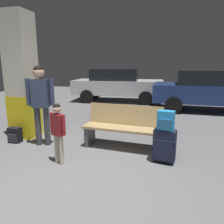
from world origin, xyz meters
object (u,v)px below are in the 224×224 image
object	(u,v)px
backpack_dark_floor	(15,135)
bench	(123,127)
child	(58,127)
suitcase	(164,145)
parked_car_far	(118,84)
backpack_bright	(166,121)
structural_pillar	(22,77)
adult	(40,97)
parked_car_near	(210,90)

from	to	relation	value
backpack_dark_floor	bench	bearing A→B (deg)	6.35
child	bench	bearing A→B (deg)	46.58
child	backpack_dark_floor	world-z (taller)	child
suitcase	parked_car_far	bearing A→B (deg)	109.17
backpack_bright	suitcase	bearing A→B (deg)	92.00
structural_pillar	parked_car_far	distance (m)	5.62
bench	adult	size ratio (longest dim) A/B	0.97
child	backpack_dark_floor	distance (m)	1.71
suitcase	adult	xyz separation A→B (m)	(-2.55, 0.29, 0.73)
bench	backpack_dark_floor	xyz separation A→B (m)	(-2.40, -0.27, -0.28)
backpack_dark_floor	parked_car_far	distance (m)	6.08
structural_pillar	parked_car_near	bearing A→B (deg)	39.83
backpack_bright	parked_car_far	xyz separation A→B (m)	(-2.16, 6.22, 0.03)
bench	parked_car_far	size ratio (longest dim) A/B	0.39
backpack_bright	backpack_dark_floor	world-z (taller)	backpack_bright
backpack_dark_floor	parked_car_near	world-z (taller)	parked_car_near
child	adult	distance (m)	1.13
backpack_bright	bench	bearing A→B (deg)	147.69
suitcase	adult	bearing A→B (deg)	173.57
child	parked_car_near	distance (m)	6.28
bench	parked_car_far	distance (m)	5.84
parked_car_far	parked_car_near	xyz separation A→B (m)	(3.77, -1.40, 0.00)
structural_pillar	backpack_dark_floor	size ratio (longest dim) A/B	8.43
backpack_bright	parked_car_far	distance (m)	6.58
structural_pillar	backpack_bright	distance (m)	3.43
parked_car_far	bench	bearing A→B (deg)	-76.98
backpack_dark_floor	parked_car_near	size ratio (longest dim) A/B	0.08
structural_pillar	suitcase	bearing A→B (deg)	-12.79
parked_car_far	backpack_dark_floor	bearing A→B (deg)	-100.38
structural_pillar	backpack_dark_floor	bearing A→B (deg)	-86.32
backpack_bright	parked_car_near	size ratio (longest dim) A/B	0.08
suitcase	backpack_bright	distance (m)	0.45
backpack_bright	backpack_dark_floor	distance (m)	3.32
adult	backpack_bright	bearing A→B (deg)	-6.44
adult	parked_car_near	size ratio (longest dim) A/B	0.41
bench	adult	world-z (taller)	adult
adult	backpack_dark_floor	size ratio (longest dim) A/B	4.99
suitcase	parked_car_near	distance (m)	5.11
bench	backpack_bright	world-z (taller)	backpack_bright
structural_pillar	parked_car_near	size ratio (longest dim) A/B	0.69
adult	parked_car_near	xyz separation A→B (m)	(4.16, 4.53, -0.24)
suitcase	parked_car_far	world-z (taller)	parked_car_far
bench	parked_car_near	bearing A→B (deg)	60.21
backpack_bright	child	world-z (taller)	child
bench	child	world-z (taller)	child
child	adult	bearing A→B (deg)	135.45
adult	parked_car_far	world-z (taller)	adult
parked_car_far	parked_car_near	size ratio (longest dim) A/B	1.01
structural_pillar	adult	xyz separation A→B (m)	(0.73, -0.46, -0.37)
suitcase	parked_car_near	xyz separation A→B (m)	(1.60, 4.82, 0.48)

